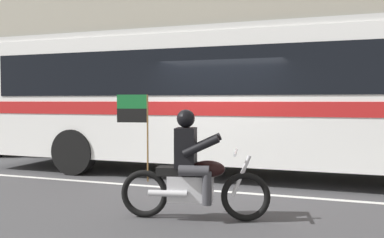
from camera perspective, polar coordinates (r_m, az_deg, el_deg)
name	(u,v)px	position (r m, az deg, el deg)	size (l,w,h in m)	color
ground_plane	(219,185)	(8.52, 3.74, -8.93)	(60.00, 60.00, 0.00)	#3D3D3F
sidewalk_curb	(263,152)	(13.43, 9.64, -4.44)	(28.00, 3.80, 0.15)	gray
lane_center_stripe	(211,191)	(7.96, 2.55, -9.72)	(26.60, 0.14, 0.01)	silver
transit_bus	(261,92)	(9.39, 9.36, 3.67)	(13.11, 2.65, 3.22)	white
motorcycle_with_rider	(192,173)	(5.97, 0.05, -7.33)	(2.16, 0.76, 1.78)	black
fire_hydrant	(258,140)	(12.50, 8.97, -2.90)	(0.22, 0.30, 0.75)	gold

